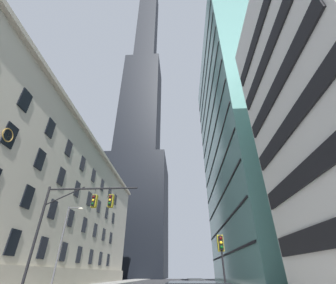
% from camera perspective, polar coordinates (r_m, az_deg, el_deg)
% --- Properties ---
extents(station_building, '(18.01, 56.75, 22.69)m').
position_cam_1_polar(station_building, '(44.07, -30.98, -13.73)').
color(station_building, beige).
rests_on(station_building, ground).
extents(dark_skyscraper, '(28.98, 28.98, 226.07)m').
position_cam_1_polar(dark_skyscraper, '(119.17, -7.33, 3.11)').
color(dark_skyscraper, black).
rests_on(dark_skyscraper, ground).
extents(glass_office_midrise, '(15.85, 32.71, 49.54)m').
position_cam_1_polar(glass_office_midrise, '(46.38, 20.90, 1.54)').
color(glass_office_midrise, slate).
rests_on(glass_office_midrise, ground).
extents(traffic_signal_mast, '(7.88, 0.63, 7.90)m').
position_cam_1_polar(traffic_signal_mast, '(20.30, -22.21, -16.54)').
color(traffic_signal_mast, black).
rests_on(traffic_signal_mast, sidewalk_left).
extents(traffic_light_near_right, '(0.40, 0.63, 3.73)m').
position_cam_1_polar(traffic_light_near_right, '(17.25, 13.46, -24.69)').
color(traffic_light_near_right, black).
rests_on(traffic_light_near_right, sidewalk_right).
extents(street_lamppost, '(1.85, 0.32, 8.32)m').
position_cam_1_polar(street_lamppost, '(29.47, -25.18, -21.39)').
color(street_lamppost, '#47474C').
rests_on(street_lamppost, sidewalk_left).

